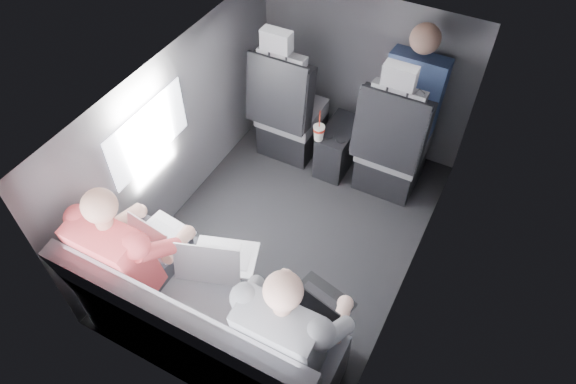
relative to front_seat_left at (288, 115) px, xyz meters
The scene contains 19 objects.
floor 1.03m from the front_seat_left, 61.81° to the right, with size 2.60×2.60×0.00m, color black.
ceiling 1.34m from the front_seat_left, 61.81° to the right, with size 2.60×2.60×0.00m, color #B2B2AD.
panel_left 0.99m from the front_seat_left, 118.19° to the right, with size 0.02×2.60×1.35m, color #56565B.
panel_right 1.61m from the front_seat_left, 31.88° to the right, with size 0.02×2.60×1.35m, color #56565B.
panel_front 0.70m from the front_seat_left, 45.65° to the left, with size 1.80×0.02×1.35m, color #56565B.
panel_back 2.20m from the front_seat_left, 78.12° to the right, with size 1.80×0.02×1.35m, color #56565B.
side_window 1.32m from the front_seat_left, 110.67° to the right, with size 0.02×0.75×0.42m, color white.
seatbelt 1.00m from the front_seat_left, 10.68° to the right, with size 0.05×0.01×0.65m, color black.
front_seat_left is the anchor object (origin of this frame).
front_seat_right 0.90m from the front_seat_left, ahead, with size 0.52×0.58×1.26m.
center_console 0.49m from the front_seat_left, ahead, with size 0.24×0.48×0.41m.
rear_bench 1.96m from the front_seat_left, 76.69° to the right, with size 1.60×0.57×0.92m.
soda_cup 0.39m from the front_seat_left, 24.14° to the right, with size 0.09×0.09×0.28m.
laptop_white 1.65m from the front_seat_left, 91.21° to the right, with size 0.34×0.33×0.24m.
laptop_silver 1.68m from the front_seat_left, 76.46° to the right, with size 0.45×0.45×0.27m.
laptop_black 1.93m from the front_seat_left, 57.54° to the right, with size 0.38×0.37×0.24m.
passenger_rear_left 1.82m from the front_seat_left, 92.20° to the right, with size 0.53×0.64×1.26m.
passenger_rear_right 2.07m from the front_seat_left, 61.62° to the right, with size 0.52×0.64×1.26m.
passenger_front_right 1.02m from the front_seat_left, 15.64° to the left, with size 0.43×0.43×0.91m.
Camera 1 is at (1.10, -2.11, 3.12)m, focal length 32.00 mm.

